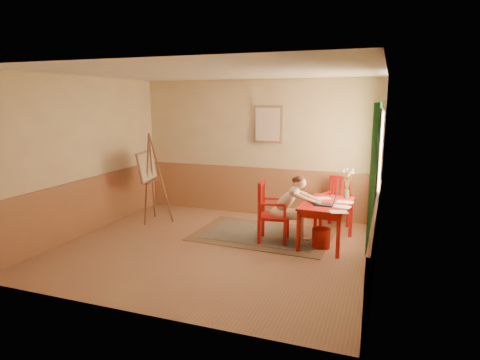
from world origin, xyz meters
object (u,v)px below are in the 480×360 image
at_px(laptop, 327,203).
at_px(chair_back, 336,202).
at_px(table, 327,208).
at_px(chair_left, 271,212).
at_px(figure, 290,206).
at_px(easel, 149,170).

bearing_deg(laptop, chair_back, 89.83).
xyz_separation_m(table, laptop, (0.03, -0.19, 0.13)).
height_order(chair_left, chair_back, chair_left).
bearing_deg(table, figure, -165.84).
bearing_deg(chair_back, table, -92.00).
bearing_deg(easel, chair_left, -8.27).
bearing_deg(table, chair_back, 88.00).
height_order(chair_back, laptop, chair_back).
bearing_deg(chair_left, table, 12.29).
bearing_deg(figure, table, 14.16).
distance_m(chair_left, chair_back, 1.53).
xyz_separation_m(chair_back, laptop, (-0.00, -1.20, 0.28)).
xyz_separation_m(chair_left, laptop, (0.94, 0.01, 0.24)).
relative_size(chair_back, easel, 0.55).
bearing_deg(laptop, figure, 176.09).
distance_m(chair_left, figure, 0.35).
relative_size(table, chair_back, 1.29).
xyz_separation_m(figure, easel, (-2.92, 0.33, 0.40)).
distance_m(laptop, easel, 3.56).
height_order(table, figure, figure).
xyz_separation_m(chair_back, figure, (-0.62, -1.16, 0.16)).
bearing_deg(chair_back, figure, -118.02).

